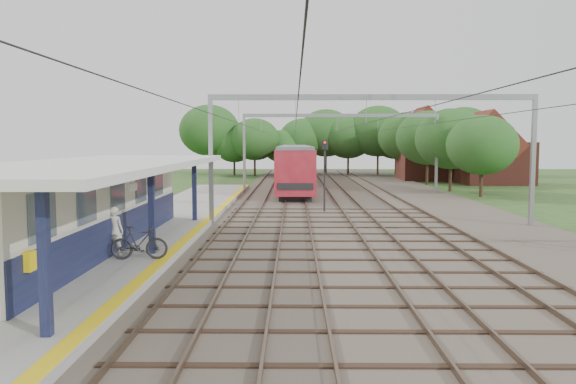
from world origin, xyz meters
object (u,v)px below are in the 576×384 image
object	(u,v)px
person	(115,231)
bicycle	(139,243)
train	(295,163)
signal_post	(325,166)

from	to	relation	value
person	bicycle	distance (m)	1.36
person	bicycle	xyz separation A→B (m)	(1.10, -0.74, -0.30)
train	signal_post	distance (m)	24.31
signal_post	bicycle	bearing A→B (deg)	-91.34
bicycle	signal_post	world-z (taller)	signal_post
bicycle	signal_post	xyz separation A→B (m)	(7.43, 15.96, 2.03)
person	signal_post	bearing A→B (deg)	-104.65
person	train	xyz separation A→B (m)	(6.68, 39.44, 1.01)
signal_post	person	bearing A→B (deg)	-95.63
person	signal_post	distance (m)	17.53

